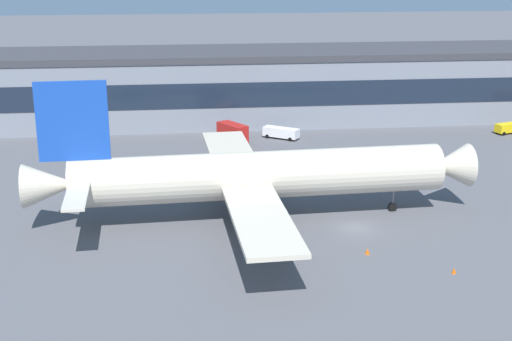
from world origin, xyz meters
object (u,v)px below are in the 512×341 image
airliner (252,175)px  follow_me_car (507,128)px  belt_loader (280,132)px  stair_truck (233,133)px  traffic_cone_1 (454,271)px  traffic_cone_0 (367,251)px

airliner → follow_me_car: size_ratio=11.52×
airliner → belt_loader: size_ratio=8.59×
airliner → stair_truck: 35.72m
airliner → belt_loader: (9.02, 38.42, -4.50)m
traffic_cone_1 → traffic_cone_0: bearing=143.0°
traffic_cone_0 → traffic_cone_1: (7.61, -5.72, -0.03)m
airliner → follow_me_car: bearing=36.6°
stair_truck → follow_me_car: size_ratio=1.33×
traffic_cone_1 → airliner: bearing=137.1°
follow_me_car → traffic_cone_1: follow_me_car is taller
belt_loader → traffic_cone_1: bearing=-79.9°
follow_me_car → traffic_cone_0: follow_me_car is taller
stair_truck → traffic_cone_0: (10.98, -47.48, -1.64)m
belt_loader → traffic_cone_1: 56.98m
airliner → traffic_cone_0: 17.35m
airliner → traffic_cone_0: airliner is taller
traffic_cone_0 → follow_me_car: bearing=51.8°
follow_me_car → traffic_cone_0: 62.78m
stair_truck → traffic_cone_1: bearing=-70.7°
airliner → traffic_cone_1: airliner is taller
traffic_cone_0 → traffic_cone_1: 9.52m
airliner → traffic_cone_0: (11.39, -11.96, -5.32)m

